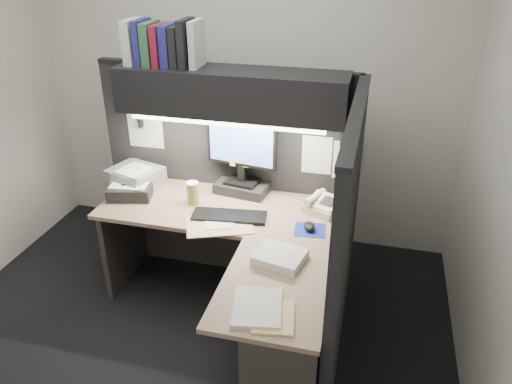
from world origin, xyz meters
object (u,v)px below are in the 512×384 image
telephone (324,205)px  printer (136,177)px  coffee_cup (193,194)px  keyboard (229,216)px  desk (246,297)px  monitor (242,164)px  overhead_shelf (231,92)px  notebook_stack (131,190)px

telephone → printer: bearing=-157.9°
coffee_cup → telephone: bearing=7.5°
keyboard → printer: (-0.82, 0.28, 0.06)m
desk → monitor: bearing=107.1°
overhead_shelf → monitor: size_ratio=2.73×
monitor → printer: size_ratio=1.60×
keyboard → telephone: size_ratio=2.19×
monitor → telephone: size_ratio=2.49×
desk → coffee_cup: 0.86m
keyboard → coffee_cup: size_ratio=3.22×
telephone → notebook_stack: bearing=-151.5°
desk → coffee_cup: size_ratio=10.96×
overhead_shelf → monitor: overhead_shelf is taller
keyboard → notebook_stack: size_ratio=1.66×
monitor → printer: monitor is taller
coffee_cup → notebook_stack: size_ratio=0.51×
printer → desk: bearing=-17.6°
desk → telephone: 0.85m
overhead_shelf → keyboard: (0.07, -0.32, -0.76)m
printer → notebook_stack: printer is taller
notebook_stack → monitor: bearing=18.2°
keyboard → desk: bearing=-69.1°
keyboard → coffee_cup: 0.34m
keyboard → printer: printer is taller
printer → telephone: bearing=15.3°
desk → keyboard: (-0.23, 0.44, 0.30)m
overhead_shelf → printer: 1.03m
telephone → coffee_cup: coffee_cup is taller
keyboard → coffee_cup: (-0.30, 0.13, 0.07)m
keyboard → notebook_stack: bearing=163.4°
desk → overhead_shelf: 1.33m
keyboard → coffee_cup: bearing=149.9°
overhead_shelf → notebook_stack: (-0.72, -0.19, -0.72)m
desk → printer: printer is taller
overhead_shelf → keyboard: overhead_shelf is taller
monitor → notebook_stack: monitor is taller
desk → monitor: size_ratio=2.99×
telephone → notebook_stack: notebook_stack is taller
desk → monitor: 1.00m
coffee_cup → printer: 0.54m
desk → overhead_shelf: size_ratio=1.10×
desk → telephone: bearing=61.7°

